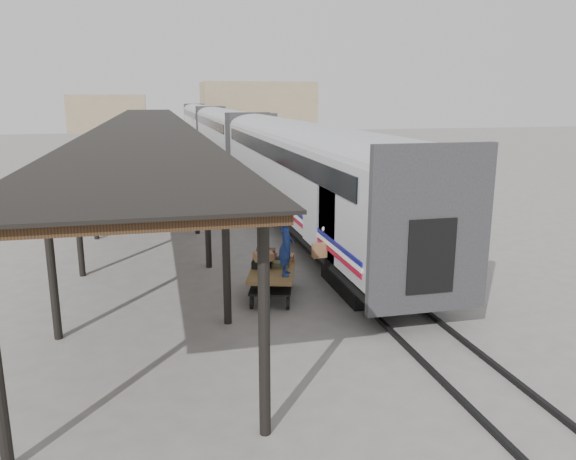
% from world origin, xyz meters
% --- Properties ---
extents(ground, '(160.00, 160.00, 0.00)m').
position_xyz_m(ground, '(0.00, 0.00, 0.00)').
color(ground, slate).
rests_on(ground, ground).
extents(train, '(3.45, 76.01, 4.01)m').
position_xyz_m(train, '(3.19, 33.79, 2.69)').
color(train, silver).
rests_on(train, ground).
extents(canopy, '(4.90, 64.30, 4.15)m').
position_xyz_m(canopy, '(-3.40, 24.00, 4.00)').
color(canopy, '#422B19').
rests_on(canopy, ground).
extents(rails, '(1.54, 150.00, 0.12)m').
position_xyz_m(rails, '(3.20, 34.00, 0.06)').
color(rails, black).
rests_on(rails, ground).
extents(building_far, '(18.00, 10.00, 8.00)m').
position_xyz_m(building_far, '(14.00, 78.00, 4.00)').
color(building_far, tan).
rests_on(building_far, ground).
extents(building_left, '(12.00, 8.00, 6.00)m').
position_xyz_m(building_left, '(-10.00, 82.00, 3.00)').
color(building_left, tan).
rests_on(building_left, ground).
extents(baggage_cart, '(1.86, 2.65, 0.86)m').
position_xyz_m(baggage_cart, '(0.16, -0.35, 0.65)').
color(baggage_cart, brown).
rests_on(baggage_cart, ground).
extents(suitcase_stack, '(1.43, 1.17, 0.46)m').
position_xyz_m(suitcase_stack, '(0.16, 0.07, 1.04)').
color(suitcase_stack, '#3D3D3F').
rests_on(suitcase_stack, baggage_cart).
extents(luggage_tug, '(1.28, 1.79, 1.45)m').
position_xyz_m(luggage_tug, '(-1.94, 21.22, 0.67)').
color(luggage_tug, maroon).
rests_on(luggage_tug, ground).
extents(porter, '(0.56, 0.71, 1.70)m').
position_xyz_m(porter, '(0.41, -1.00, 1.71)').
color(porter, navy).
rests_on(porter, baggage_cart).
extents(pedestrian, '(0.96, 0.55, 1.54)m').
position_xyz_m(pedestrian, '(-1.54, 11.41, 0.77)').
color(pedestrian, black).
rests_on(pedestrian, ground).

